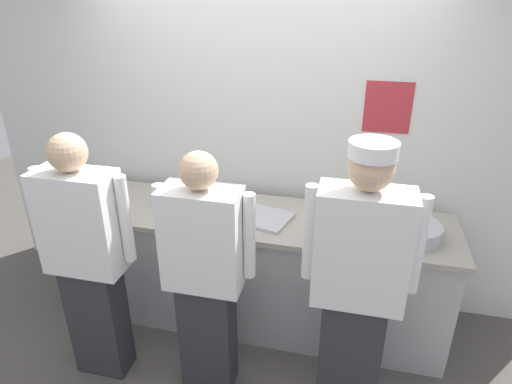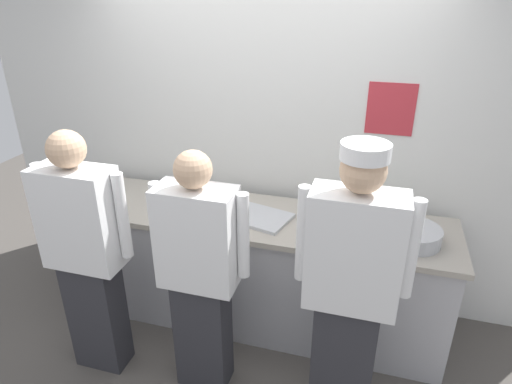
{
  "view_description": "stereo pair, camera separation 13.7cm",
  "coord_description": "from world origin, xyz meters",
  "px_view_note": "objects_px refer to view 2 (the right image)",
  "views": [
    {
      "loc": [
        0.72,
        -2.34,
        2.39
      ],
      "look_at": [
        0.06,
        0.41,
        1.07
      ],
      "focal_mm": 31.05,
      "sensor_mm": 36.0,
      "label": 1
    },
    {
      "loc": [
        0.85,
        -2.3,
        2.39
      ],
      "look_at": [
        0.06,
        0.41,
        1.07
      ],
      "focal_mm": 31.05,
      "sensor_mm": 36.0,
      "label": 2
    }
  ],
  "objects_px": {
    "mixing_bowl_steel": "(412,235)",
    "ramekin_red_sauce": "(308,234)",
    "plate_stack_front": "(167,197)",
    "ramekin_yellow_sauce": "(213,219)",
    "chef_center": "(200,272)",
    "chef_near_left": "(86,252)",
    "deli_cup": "(110,180)",
    "plate_stack_rear": "(93,196)",
    "chef_far_right": "(350,287)",
    "ramekin_green_sauce": "(338,211)",
    "squeeze_bottle_primary": "(372,204)",
    "sheet_tray": "(258,217)",
    "chefs_knife": "(184,215)"
  },
  "relations": [
    {
      "from": "mixing_bowl_steel",
      "to": "ramekin_red_sauce",
      "type": "height_order",
      "value": "mixing_bowl_steel"
    },
    {
      "from": "plate_stack_front",
      "to": "ramekin_yellow_sauce",
      "type": "xyz_separation_m",
      "value": [
        0.45,
        -0.2,
        -0.01
      ]
    },
    {
      "from": "chef_center",
      "to": "mixing_bowl_steel",
      "type": "xyz_separation_m",
      "value": [
        1.2,
        0.61,
        0.1
      ]
    },
    {
      "from": "chef_near_left",
      "to": "chef_center",
      "type": "relative_size",
      "value": 1.04
    },
    {
      "from": "plate_stack_front",
      "to": "mixing_bowl_steel",
      "type": "bearing_deg",
      "value": -3.06
    },
    {
      "from": "mixing_bowl_steel",
      "to": "deli_cup",
      "type": "relative_size",
      "value": 4.02
    },
    {
      "from": "chef_near_left",
      "to": "plate_stack_front",
      "type": "height_order",
      "value": "chef_near_left"
    },
    {
      "from": "plate_stack_rear",
      "to": "ramekin_yellow_sauce",
      "type": "distance_m",
      "value": 1.02
    },
    {
      "from": "ramekin_yellow_sauce",
      "to": "deli_cup",
      "type": "height_order",
      "value": "deli_cup"
    },
    {
      "from": "chef_far_right",
      "to": "plate_stack_rear",
      "type": "xyz_separation_m",
      "value": [
        -2.0,
        0.59,
        -0.0
      ]
    },
    {
      "from": "chef_near_left",
      "to": "ramekin_green_sauce",
      "type": "xyz_separation_m",
      "value": [
        1.45,
        0.92,
        0.05
      ]
    },
    {
      "from": "squeeze_bottle_primary",
      "to": "chef_center",
      "type": "bearing_deg",
      "value": -136.12
    },
    {
      "from": "mixing_bowl_steel",
      "to": "ramekin_yellow_sauce",
      "type": "bearing_deg",
      "value": -175.37
    },
    {
      "from": "ramekin_yellow_sauce",
      "to": "sheet_tray",
      "type": "bearing_deg",
      "value": 25.91
    },
    {
      "from": "plate_stack_front",
      "to": "ramekin_green_sauce",
      "type": "bearing_deg",
      "value": 7.17
    },
    {
      "from": "plate_stack_front",
      "to": "deli_cup",
      "type": "bearing_deg",
      "value": 165.89
    },
    {
      "from": "chef_center",
      "to": "plate_stack_front",
      "type": "xyz_separation_m",
      "value": [
        -0.56,
        0.71,
        0.09
      ]
    },
    {
      "from": "ramekin_yellow_sauce",
      "to": "ramekin_red_sauce",
      "type": "distance_m",
      "value": 0.66
    },
    {
      "from": "plate_stack_front",
      "to": "mixing_bowl_steel",
      "type": "distance_m",
      "value": 1.76
    },
    {
      "from": "mixing_bowl_steel",
      "to": "ramekin_green_sauce",
      "type": "relative_size",
      "value": 4.23
    },
    {
      "from": "plate_stack_front",
      "to": "mixing_bowl_steel",
      "type": "relative_size",
      "value": 0.53
    },
    {
      "from": "plate_stack_rear",
      "to": "ramekin_green_sauce",
      "type": "distance_m",
      "value": 1.85
    },
    {
      "from": "plate_stack_front",
      "to": "ramekin_red_sauce",
      "type": "xyz_separation_m",
      "value": [
        1.11,
        -0.22,
        -0.01
      ]
    },
    {
      "from": "squeeze_bottle_primary",
      "to": "ramekin_green_sauce",
      "type": "distance_m",
      "value": 0.24
    },
    {
      "from": "plate_stack_rear",
      "to": "squeeze_bottle_primary",
      "type": "height_order",
      "value": "squeeze_bottle_primary"
    },
    {
      "from": "ramekin_red_sauce",
      "to": "plate_stack_rear",
      "type": "bearing_deg",
      "value": 176.49
    },
    {
      "from": "plate_stack_rear",
      "to": "chefs_knife",
      "type": "height_order",
      "value": "plate_stack_rear"
    },
    {
      "from": "chef_near_left",
      "to": "mixing_bowl_steel",
      "type": "distance_m",
      "value": 2.05
    },
    {
      "from": "chef_center",
      "to": "mixing_bowl_steel",
      "type": "distance_m",
      "value": 1.35
    },
    {
      "from": "squeeze_bottle_primary",
      "to": "ramekin_yellow_sauce",
      "type": "relative_size",
      "value": 2.1
    },
    {
      "from": "chef_center",
      "to": "sheet_tray",
      "type": "height_order",
      "value": "chef_center"
    },
    {
      "from": "sheet_tray",
      "to": "chefs_knife",
      "type": "xyz_separation_m",
      "value": [
        -0.52,
        -0.1,
        -0.01
      ]
    },
    {
      "from": "ramekin_green_sauce",
      "to": "mixing_bowl_steel",
      "type": "bearing_deg",
      "value": -27.29
    },
    {
      "from": "ramekin_yellow_sauce",
      "to": "ramekin_green_sauce",
      "type": "distance_m",
      "value": 0.89
    },
    {
      "from": "ramekin_yellow_sauce",
      "to": "plate_stack_rear",
      "type": "bearing_deg",
      "value": 175.6
    },
    {
      "from": "chefs_knife",
      "to": "plate_stack_front",
      "type": "bearing_deg",
      "value": 141.53
    },
    {
      "from": "sheet_tray",
      "to": "ramekin_green_sauce",
      "type": "height_order",
      "value": "ramekin_green_sauce"
    },
    {
      "from": "squeeze_bottle_primary",
      "to": "chefs_knife",
      "type": "xyz_separation_m",
      "value": [
        -1.28,
        -0.36,
        -0.09
      ]
    },
    {
      "from": "mixing_bowl_steel",
      "to": "chef_near_left",
      "type": "bearing_deg",
      "value": -161.18
    },
    {
      "from": "chef_near_left",
      "to": "ramekin_red_sauce",
      "type": "height_order",
      "value": "chef_near_left"
    },
    {
      "from": "chef_far_right",
      "to": "plate_stack_front",
      "type": "xyz_separation_m",
      "value": [
        -1.43,
        0.71,
        0.01
      ]
    },
    {
      "from": "mixing_bowl_steel",
      "to": "ramekin_green_sauce",
      "type": "bearing_deg",
      "value": 152.71
    },
    {
      "from": "chef_near_left",
      "to": "chef_far_right",
      "type": "distance_m",
      "value": 1.61
    },
    {
      "from": "chefs_knife",
      "to": "mixing_bowl_steel",
      "type": "bearing_deg",
      "value": 2.73
    },
    {
      "from": "ramekin_red_sauce",
      "to": "chef_near_left",
      "type": "bearing_deg",
      "value": -157.71
    },
    {
      "from": "chef_far_right",
      "to": "ramekin_green_sauce",
      "type": "relative_size",
      "value": 20.34
    },
    {
      "from": "chef_center",
      "to": "sheet_tray",
      "type": "xyz_separation_m",
      "value": [
        0.18,
        0.64,
        0.07
      ]
    },
    {
      "from": "squeeze_bottle_primary",
      "to": "deli_cup",
      "type": "distance_m",
      "value": 2.08
    },
    {
      "from": "chef_near_left",
      "to": "chefs_knife",
      "type": "xyz_separation_m",
      "value": [
        0.39,
        0.59,
        0.03
      ]
    },
    {
      "from": "plate_stack_front",
      "to": "chef_far_right",
      "type": "bearing_deg",
      "value": -26.43
    }
  ]
}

